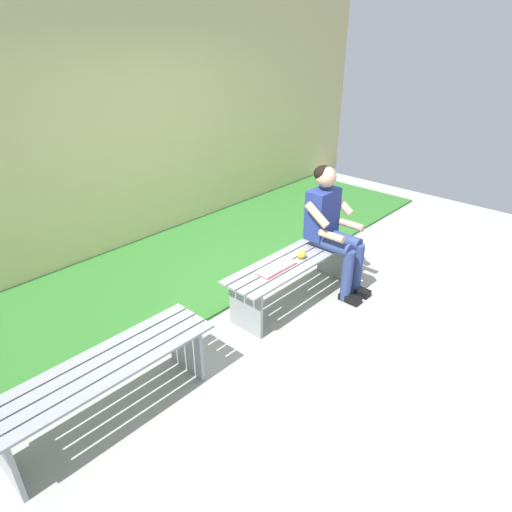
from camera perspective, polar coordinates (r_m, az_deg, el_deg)
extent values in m
cube|color=#9E9E99|center=(3.43, 7.42, -19.06)|extent=(10.00, 7.00, 0.04)
cube|color=#2D6B28|center=(4.93, -16.96, -3.56)|extent=(9.00, 2.30, 0.03)
cube|color=#D1C684|center=(5.41, -19.48, 15.42)|extent=(9.50, 0.24, 2.93)
cube|color=gray|center=(4.37, 3.31, 0.32)|extent=(1.61, 0.11, 0.02)
cube|color=gray|center=(4.31, 4.45, -0.14)|extent=(1.61, 0.11, 0.02)
cube|color=gray|center=(4.25, 5.61, -0.61)|extent=(1.61, 0.11, 0.02)
cube|color=gray|center=(4.19, 6.81, -1.10)|extent=(1.61, 0.11, 0.02)
cube|color=gray|center=(4.89, 9.90, -0.10)|extent=(0.03, 0.39, 0.46)
cube|color=gray|center=(3.96, -1.32, -6.82)|extent=(0.03, 0.39, 0.46)
cube|color=gray|center=(3.30, -20.58, -11.81)|extent=(1.60, 0.11, 0.02)
cube|color=gray|center=(3.21, -19.62, -12.75)|extent=(1.60, 0.11, 0.02)
cube|color=gray|center=(3.14, -18.60, -13.74)|extent=(1.60, 0.11, 0.02)
cube|color=gray|center=(3.06, -17.52, -14.77)|extent=(1.60, 0.11, 0.02)
cube|color=gray|center=(3.58, -8.99, -11.40)|extent=(0.03, 0.39, 0.46)
cube|color=gray|center=(3.20, -29.68, -21.40)|extent=(0.03, 0.39, 0.46)
cube|color=navy|center=(4.49, 8.53, 5.41)|extent=(0.34, 0.20, 0.50)
sphere|color=tan|center=(4.35, 8.99, 10.02)|extent=(0.20, 0.20, 0.20)
ellipsoid|color=black|center=(4.36, 8.69, 10.48)|extent=(0.20, 0.19, 0.15)
cylinder|color=navy|center=(4.56, 11.02, 2.13)|extent=(0.13, 0.40, 0.13)
cylinder|color=navy|center=(4.42, 9.76, 1.41)|extent=(0.13, 0.40, 0.13)
cylinder|color=navy|center=(4.59, 12.81, -1.69)|extent=(0.11, 0.11, 0.55)
cube|color=black|center=(4.69, 13.14, -4.47)|extent=(0.10, 0.22, 0.07)
cylinder|color=navy|center=(4.45, 11.62, -2.53)|extent=(0.11, 0.11, 0.55)
cube|color=black|center=(4.55, 11.98, -5.37)|extent=(0.10, 0.22, 0.07)
cylinder|color=tan|center=(4.59, 10.92, 6.66)|extent=(0.08, 0.28, 0.23)
cylinder|color=tan|center=(4.55, 12.20, 3.92)|extent=(0.07, 0.26, 0.07)
cylinder|color=tan|center=(4.26, 7.86, 5.24)|extent=(0.08, 0.28, 0.23)
cylinder|color=tan|center=(4.27, 9.70, 2.55)|extent=(0.07, 0.26, 0.07)
sphere|color=gold|center=(4.26, 5.85, 0.23)|extent=(0.09, 0.09, 0.09)
cube|color=white|center=(4.14, 3.56, -1.00)|extent=(0.20, 0.15, 0.02)
cube|color=white|center=(4.00, 1.67, -2.03)|extent=(0.20, 0.15, 0.02)
cube|color=red|center=(4.07, 2.63, -1.61)|extent=(0.41, 0.16, 0.01)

